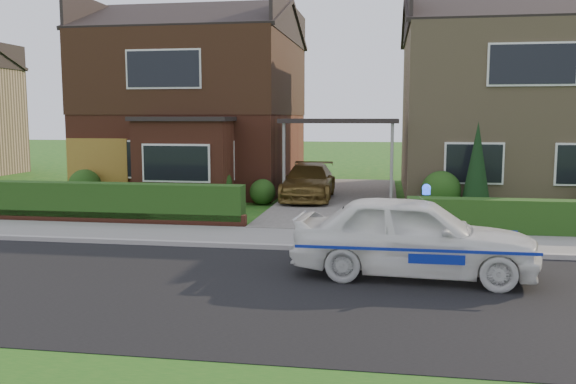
# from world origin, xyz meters

# --- Properties ---
(ground) EXTENTS (120.00, 120.00, 0.00)m
(ground) POSITION_xyz_m (0.00, 0.00, 0.00)
(ground) COLOR #155115
(ground) RESTS_ON ground
(road) EXTENTS (60.00, 6.00, 0.02)m
(road) POSITION_xyz_m (0.00, 0.00, 0.00)
(road) COLOR black
(road) RESTS_ON ground
(kerb) EXTENTS (60.00, 0.16, 0.12)m
(kerb) POSITION_xyz_m (0.00, 3.05, 0.06)
(kerb) COLOR #9E9993
(kerb) RESTS_ON ground
(sidewalk) EXTENTS (60.00, 2.00, 0.10)m
(sidewalk) POSITION_xyz_m (0.00, 4.10, 0.05)
(sidewalk) COLOR slate
(sidewalk) RESTS_ON ground
(driveway) EXTENTS (3.80, 12.00, 0.12)m
(driveway) POSITION_xyz_m (0.00, 11.00, 0.06)
(driveway) COLOR #666059
(driveway) RESTS_ON ground
(house_left) EXTENTS (7.50, 9.53, 7.25)m
(house_left) POSITION_xyz_m (-5.78, 13.90, 3.81)
(house_left) COLOR brown
(house_left) RESTS_ON ground
(house_right) EXTENTS (7.50, 8.06, 7.25)m
(house_right) POSITION_xyz_m (5.80, 13.99, 3.66)
(house_right) COLOR #957E5B
(house_right) RESTS_ON ground
(carport_link) EXTENTS (3.80, 3.00, 2.77)m
(carport_link) POSITION_xyz_m (0.00, 10.95, 2.66)
(carport_link) COLOR black
(carport_link) RESTS_ON ground
(garage_door) EXTENTS (2.20, 0.10, 2.10)m
(garage_door) POSITION_xyz_m (-8.25, 9.96, 1.05)
(garage_door) COLOR brown
(garage_door) RESTS_ON ground
(dwarf_wall) EXTENTS (7.70, 0.25, 0.36)m
(dwarf_wall) POSITION_xyz_m (-5.80, 5.30, 0.18)
(dwarf_wall) COLOR brown
(dwarf_wall) RESTS_ON ground
(hedge_left) EXTENTS (7.50, 0.55, 0.90)m
(hedge_left) POSITION_xyz_m (-5.80, 5.45, 0.00)
(hedge_left) COLOR #193511
(hedge_left) RESTS_ON ground
(hedge_right) EXTENTS (7.50, 0.55, 0.80)m
(hedge_right) POSITION_xyz_m (5.80, 5.35, 0.00)
(hedge_right) COLOR #193511
(hedge_right) RESTS_ON ground
(shrub_left_far) EXTENTS (1.08, 1.08, 1.08)m
(shrub_left_far) POSITION_xyz_m (-8.50, 9.50, 0.54)
(shrub_left_far) COLOR #193511
(shrub_left_far) RESTS_ON ground
(shrub_left_mid) EXTENTS (1.32, 1.32, 1.32)m
(shrub_left_mid) POSITION_xyz_m (-4.00, 9.30, 0.66)
(shrub_left_mid) COLOR #193511
(shrub_left_mid) RESTS_ON ground
(shrub_left_near) EXTENTS (0.84, 0.84, 0.84)m
(shrub_left_near) POSITION_xyz_m (-2.40, 9.60, 0.42)
(shrub_left_near) COLOR #193511
(shrub_left_near) RESTS_ON ground
(shrub_right_near) EXTENTS (1.20, 1.20, 1.20)m
(shrub_right_near) POSITION_xyz_m (3.20, 9.40, 0.60)
(shrub_right_near) COLOR #193511
(shrub_right_near) RESTS_ON ground
(conifer_a) EXTENTS (0.90, 0.90, 2.60)m
(conifer_a) POSITION_xyz_m (4.20, 9.20, 1.30)
(conifer_a) COLOR black
(conifer_a) RESTS_ON ground
(police_car) EXTENTS (3.93, 4.38, 1.62)m
(police_car) POSITION_xyz_m (2.04, 1.30, 0.73)
(police_car) COLOR white
(police_car) RESTS_ON ground
(driveway_car) EXTENTS (1.71, 4.02, 1.15)m
(driveway_car) POSITION_xyz_m (-1.00, 10.38, 0.70)
(driveway_car) COLOR brown
(driveway_car) RESTS_ON driveway
(potted_plant_a) EXTENTS (0.47, 0.37, 0.81)m
(potted_plant_a) POSITION_xyz_m (-3.52, 9.00, 0.41)
(potted_plant_a) COLOR gray
(potted_plant_a) RESTS_ON ground
(potted_plant_b) EXTENTS (0.46, 0.41, 0.70)m
(potted_plant_b) POSITION_xyz_m (-8.59, 6.00, 0.35)
(potted_plant_b) COLOR gray
(potted_plant_b) RESTS_ON ground
(potted_plant_c) EXTENTS (0.48, 0.48, 0.71)m
(potted_plant_c) POSITION_xyz_m (-2.50, 6.00, 0.35)
(potted_plant_c) COLOR gray
(potted_plant_c) RESTS_ON ground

